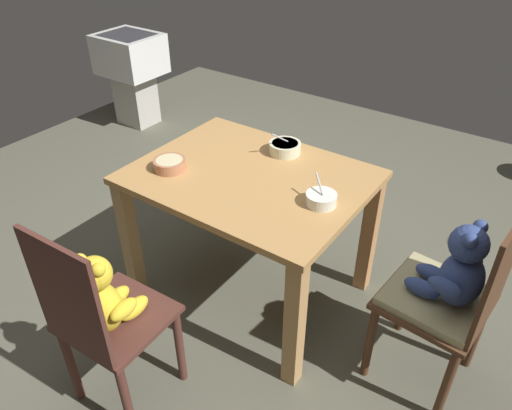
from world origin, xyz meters
name	(u,v)px	position (x,y,z in m)	size (l,w,h in m)	color
ground_plane	(251,290)	(0.00, 0.00, -0.02)	(5.20, 5.20, 0.04)	#565647
dining_table	(250,197)	(0.00, 0.00, 0.58)	(1.05, 0.82, 0.71)	#B28249
teddy_chair_near_front	(103,309)	(-0.06, -0.85, 0.53)	(0.38, 0.38, 0.92)	#4E2A22
teddy_chair_near_right	(452,285)	(0.96, 0.00, 0.54)	(0.42, 0.43, 0.92)	#4C2E1C
porridge_bowl_white_near_right	(321,199)	(0.38, -0.03, 0.73)	(0.13, 0.13, 0.11)	silver
porridge_bowl_terracotta_near_left	(170,164)	(-0.33, -0.17, 0.73)	(0.15, 0.15, 0.05)	#B37250
porridge_bowl_cream_far_center	(285,147)	(0.02, 0.27, 0.74)	(0.16, 0.17, 0.13)	beige
sink_basin	(131,67)	(-2.05, 1.15, 0.50)	(0.50, 0.42, 0.77)	#B7B2A8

